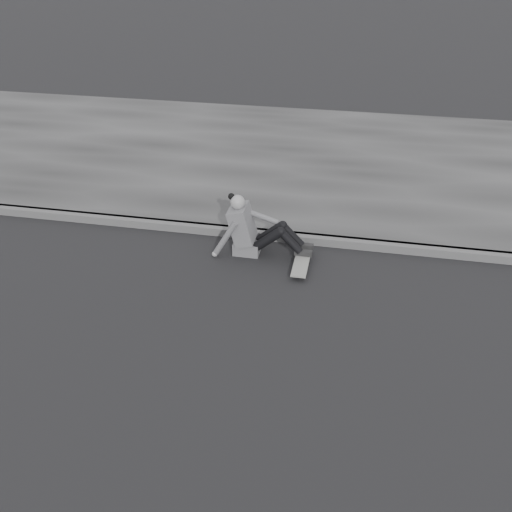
{
  "coord_description": "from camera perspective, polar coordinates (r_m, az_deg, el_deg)",
  "views": [
    {
      "loc": [
        -2.02,
        -4.6,
        4.16
      ],
      "look_at": [
        -3.17,
        1.26,
        0.5
      ],
      "focal_mm": 40.0,
      "sensor_mm": 36.0,
      "label": 1
    }
  ],
  "objects": [
    {
      "name": "skateboard",
      "position": [
        7.71,
        4.58,
        -0.62
      ],
      "size": [
        0.2,
        0.78,
        0.09
      ],
      "color": "#A3A39D",
      "rests_on": "ground"
    },
    {
      "name": "sidewalk",
      "position": [
        11.17,
        20.88,
        7.87
      ],
      "size": [
        24.0,
        6.0,
        0.12
      ],
      "primitive_type": "cube",
      "color": "#343434",
      "rests_on": "ground"
    },
    {
      "name": "seated_woman",
      "position": [
        7.87,
        -0.42,
        2.65
      ],
      "size": [
        1.38,
        0.46,
        0.88
      ],
      "color": "#58585B",
      "rests_on": "ground"
    },
    {
      "name": "curb",
      "position": [
        8.51,
        23.29,
        -0.12
      ],
      "size": [
        24.0,
        0.16,
        0.12
      ],
      "primitive_type": "cube",
      "color": "#4F4F4F",
      "rests_on": "ground"
    }
  ]
}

